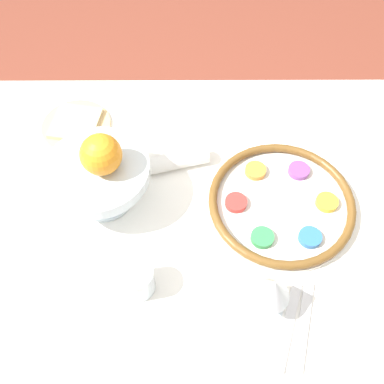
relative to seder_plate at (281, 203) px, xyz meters
name	(u,v)px	position (x,y,z in m)	size (l,w,h in m)	color
ground_plane	(171,307)	(0.28, -0.01, -0.75)	(8.00, 8.00, 0.00)	brown
dining_table	(166,266)	(0.28, -0.01, -0.38)	(1.34, 0.80, 0.73)	white
seder_plate	(281,203)	(0.00, 0.00, 0.00)	(0.33, 0.33, 0.03)	silver
wine_glass	(272,290)	(0.06, 0.24, 0.08)	(0.07, 0.07, 0.13)	silver
fruit_stand	(98,174)	(0.41, -0.03, 0.08)	(0.23, 0.23, 0.12)	silver
orange_fruit	(101,154)	(0.39, -0.03, 0.15)	(0.09, 0.09, 0.09)	orange
bread_plate	(76,125)	(0.50, -0.25, -0.01)	(0.18, 0.18, 0.02)	tan
napkin_roll	(174,161)	(0.25, -0.12, 0.01)	(0.17, 0.08, 0.04)	white
cup_near	(137,280)	(0.31, 0.19, 0.02)	(0.07, 0.07, 0.07)	silver
fork_left	(303,326)	(-0.01, 0.28, -0.01)	(0.07, 0.18, 0.01)	silver
fork_right	(288,326)	(0.02, 0.28, -0.01)	(0.08, 0.18, 0.01)	silver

